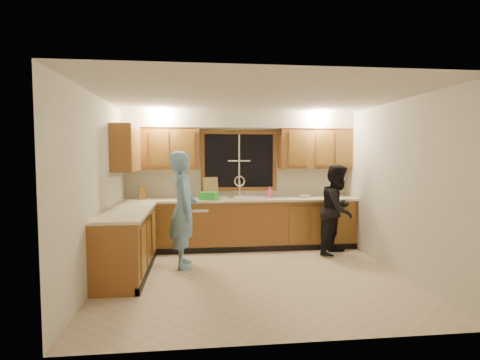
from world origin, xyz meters
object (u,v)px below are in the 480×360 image
at_px(stove, 119,253).
at_px(soap_bottle, 270,192).
at_px(dish_crate, 209,196).
at_px(bowl, 305,196).
at_px(dishwasher, 194,227).
at_px(sink, 241,201).
at_px(man, 183,209).
at_px(knife_block, 143,193).
at_px(woman, 338,209).

height_order(stove, soap_bottle, soap_bottle).
distance_m(dish_crate, bowl, 1.80).
distance_m(dishwasher, soap_bottle, 1.52).
height_order(dishwasher, soap_bottle, soap_bottle).
relative_size(sink, soap_bottle, 4.15).
distance_m(man, dish_crate, 0.99).
bearing_deg(soap_bottle, dish_crate, -171.80).
bearing_deg(dish_crate, knife_block, 172.12).
height_order(man, bowl, man).
relative_size(dish_crate, bowl, 1.35).
bearing_deg(knife_block, man, -66.35).
distance_m(man, soap_bottle, 1.88).
relative_size(stove, man, 0.51).
bearing_deg(sink, dishwasher, -179.01).
relative_size(sink, woman, 0.55).
relative_size(knife_block, soap_bottle, 1.09).
relative_size(woman, dish_crate, 5.46).
distance_m(sink, woman, 1.72).
xyz_separation_m(sink, stove, (-1.80, -1.82, -0.41)).
bearing_deg(bowl, man, -154.83).
bearing_deg(soap_bottle, sink, -176.02).
xyz_separation_m(dishwasher, woman, (2.46, -0.58, 0.37)).
bearing_deg(dish_crate, bowl, 4.52).
distance_m(sink, soap_bottle, 0.57).
distance_m(man, woman, 2.65).
xyz_separation_m(soap_bottle, bowl, (0.66, -0.02, -0.08)).
relative_size(stove, bowl, 4.27).
distance_m(man, bowl, 2.44).
bearing_deg(man, dish_crate, -29.89).
bearing_deg(soap_bottle, man, -145.58).
xyz_separation_m(dish_crate, soap_bottle, (1.13, 0.16, 0.04)).
distance_m(sink, knife_block, 1.77).
bearing_deg(bowl, stove, -148.51).
distance_m(dishwasher, woman, 2.56).
distance_m(woman, knife_block, 3.44).
height_order(woman, soap_bottle, woman).
relative_size(stove, dish_crate, 3.16).
bearing_deg(stove, soap_bottle, 38.48).
relative_size(woman, soap_bottle, 7.51).
height_order(dish_crate, soap_bottle, soap_bottle).
bearing_deg(sink, soap_bottle, 3.98).
xyz_separation_m(knife_block, bowl, (2.96, -0.02, -0.09)).
bearing_deg(dish_crate, woman, -12.06).
bearing_deg(stove, dishwasher, 62.31).
bearing_deg(man, soap_bottle, -60.71).
bearing_deg(woman, man, 142.67).
bearing_deg(sink, knife_block, 178.81).
height_order(knife_block, bowl, knife_block).
height_order(knife_block, soap_bottle, knife_block).
bearing_deg(knife_block, dishwasher, -15.16).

